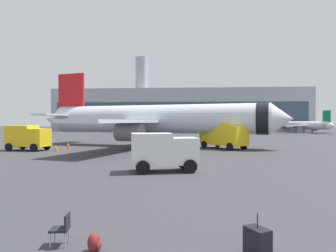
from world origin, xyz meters
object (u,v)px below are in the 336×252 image
(fuel_truck, at_px, (223,134))
(cargo_van, at_px, (163,150))
(airplane_at_gate, at_px, (153,119))
(rolling_suitcase, at_px, (257,242))
(gate_chair, at_px, (62,227))
(safety_cone_mid, at_px, (57,149))
(traveller_backpack, at_px, (94,243))
(airplane_taxiing, at_px, (306,125))
(safety_cone_far, at_px, (68,145))
(safety_cone_near, at_px, (166,143))
(service_truck, at_px, (28,137))

(fuel_truck, relative_size, cargo_van, 1.27)
(airplane_at_gate, distance_m, fuel_truck, 9.73)
(fuel_truck, bearing_deg, rolling_suitcase, -93.99)
(cargo_van, distance_m, gate_chair, 12.83)
(safety_cone_mid, relative_size, traveller_backpack, 1.30)
(fuel_truck, xyz_separation_m, gate_chair, (-7.34, -30.65, -1.27))
(rolling_suitcase, xyz_separation_m, traveller_backpack, (-4.17, 0.03, -0.16))
(airplane_taxiing, height_order, safety_cone_mid, airplane_taxiing)
(airplane_at_gate, relative_size, safety_cone_mid, 56.33)
(gate_chair, bearing_deg, safety_cone_far, 111.93)
(safety_cone_near, xyz_separation_m, safety_cone_far, (-11.92, -5.83, 0.06))
(service_truck, xyz_separation_m, cargo_van, (17.16, -13.88, -0.16))
(airplane_taxiing, bearing_deg, traveller_backpack, -112.48)
(airplane_at_gate, bearing_deg, safety_cone_far, -160.34)
(airplane_at_gate, xyz_separation_m, gate_chair, (1.73, -33.63, -3.16))
(airplane_taxiing, relative_size, safety_cone_far, 25.23)
(safety_cone_far, distance_m, rolling_suitcase, 34.86)
(fuel_truck, height_order, cargo_van, fuel_truck)
(rolling_suitcase, bearing_deg, safety_cone_far, 119.61)
(airplane_at_gate, xyz_separation_m, service_truck, (-13.82, -7.06, -2.05))
(airplane_at_gate, relative_size, cargo_van, 7.43)
(airplane_at_gate, relative_size, rolling_suitcase, 32.04)
(cargo_van, bearing_deg, service_truck, 141.04)
(safety_cone_near, relative_size, gate_chair, 0.82)
(safety_cone_near, height_order, traveller_backpack, safety_cone_near)
(service_truck, bearing_deg, safety_cone_mid, -11.27)
(service_truck, xyz_separation_m, rolling_suitcase, (20.72, -26.94, -1.22))
(service_truck, relative_size, traveller_backpack, 10.68)
(airplane_taxiing, height_order, rolling_suitcase, airplane_taxiing)
(cargo_van, height_order, gate_chair, cargo_van)
(airplane_at_gate, relative_size, service_truck, 6.88)
(airplane_taxiing, relative_size, traveller_backpack, 43.11)
(safety_cone_mid, bearing_deg, safety_cone_far, 94.48)
(traveller_backpack, bearing_deg, safety_cone_near, 91.81)
(safety_cone_near, xyz_separation_m, safety_cone_mid, (-11.60, -9.95, -0.04))
(service_truck, relative_size, safety_cone_far, 6.25)
(safety_cone_near, height_order, rolling_suitcase, rolling_suitcase)
(safety_cone_mid, height_order, traveller_backpack, safety_cone_mid)
(service_truck, distance_m, fuel_truck, 23.24)
(safety_cone_near, relative_size, safety_cone_far, 0.86)
(service_truck, height_order, rolling_suitcase, service_truck)
(fuel_truck, relative_size, gate_chair, 7.03)
(safety_cone_mid, distance_m, gate_chair, 28.36)
(fuel_truck, xyz_separation_m, safety_cone_mid, (-19.07, -4.83, -1.46))
(safety_cone_mid, bearing_deg, gate_chair, -65.56)
(airplane_at_gate, height_order, traveller_backpack, airplane_at_gate)
(fuel_truck, distance_m, safety_cone_near, 9.17)
(airplane_at_gate, height_order, service_truck, airplane_at_gate)
(cargo_van, relative_size, gate_chair, 5.51)
(airplane_at_gate, relative_size, gate_chair, 40.98)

